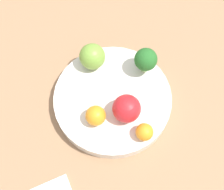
{
  "coord_description": "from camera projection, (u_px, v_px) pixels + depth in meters",
  "views": [
    {
      "loc": [
        0.29,
        0.0,
        0.69
      ],
      "look_at": [
        0.0,
        0.0,
        0.06
      ],
      "focal_mm": 50.0,
      "sensor_mm": 36.0,
      "label": 1
    }
  ],
  "objects": [
    {
      "name": "orange_front",
      "position": [
        95.0,
        116.0,
        0.66
      ],
      "size": [
        0.04,
        0.04,
        0.04
      ],
      "color": "orange",
      "rests_on": "bowl"
    },
    {
      "name": "bowl",
      "position": [
        112.0,
        100.0,
        0.71
      ],
      "size": [
        0.27,
        0.27,
        0.03
      ],
      "color": "silver",
      "rests_on": "table_surface"
    },
    {
      "name": "table_surface",
      "position": [
        112.0,
        104.0,
        0.74
      ],
      "size": [
        1.2,
        1.2,
        0.02
      ],
      "color": "#936D4C",
      "rests_on": "ground_plane"
    },
    {
      "name": "orange_back",
      "position": [
        144.0,
        132.0,
        0.65
      ],
      "size": [
        0.04,
        0.04,
        0.04
      ],
      "color": "orange",
      "rests_on": "bowl"
    },
    {
      "name": "ground_plane",
      "position": [
        112.0,
        106.0,
        0.75
      ],
      "size": [
        6.0,
        6.0,
        0.0
      ],
      "primitive_type": "plane",
      "color": "gray"
    },
    {
      "name": "apple_green",
      "position": [
        126.0,
        109.0,
        0.65
      ],
      "size": [
        0.06,
        0.06,
        0.06
      ],
      "color": "red",
      "rests_on": "bowl"
    },
    {
      "name": "apple_red",
      "position": [
        92.0,
        56.0,
        0.71
      ],
      "size": [
        0.06,
        0.06,
        0.06
      ],
      "color": "olive",
      "rests_on": "bowl"
    },
    {
      "name": "broccoli",
      "position": [
        145.0,
        60.0,
        0.69
      ],
      "size": [
        0.05,
        0.05,
        0.07
      ],
      "color": "#99C17A",
      "rests_on": "bowl"
    }
  ]
}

